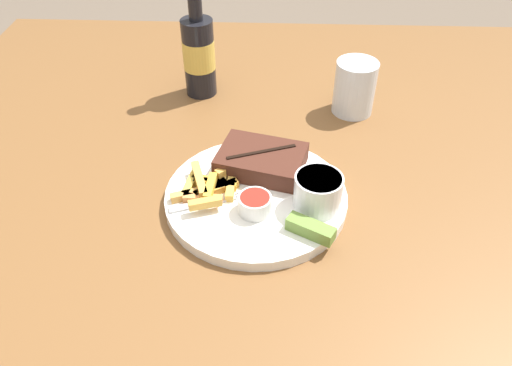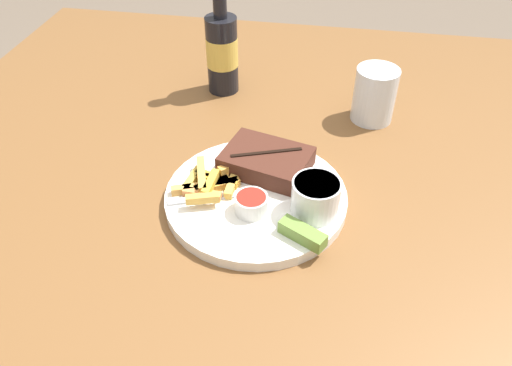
% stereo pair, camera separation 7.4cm
% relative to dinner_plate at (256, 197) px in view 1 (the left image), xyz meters
% --- Properties ---
extents(dining_table, '(1.31, 1.35, 0.76)m').
position_rel_dinner_plate_xyz_m(dining_table, '(0.00, 0.00, -0.08)').
color(dining_table, brown).
rests_on(dining_table, ground_plane).
extents(dinner_plate, '(0.28, 0.28, 0.02)m').
position_rel_dinner_plate_xyz_m(dinner_plate, '(0.00, 0.00, 0.00)').
color(dinner_plate, white).
rests_on(dinner_plate, dining_table).
extents(steak_portion, '(0.15, 0.13, 0.03)m').
position_rel_dinner_plate_xyz_m(steak_portion, '(0.01, 0.06, 0.02)').
color(steak_portion, '#472319').
rests_on(steak_portion, dinner_plate).
extents(fries_pile, '(0.12, 0.13, 0.02)m').
position_rel_dinner_plate_xyz_m(fries_pile, '(-0.07, 0.00, 0.02)').
color(fries_pile, gold).
rests_on(fries_pile, dinner_plate).
extents(coleslaw_cup, '(0.07, 0.07, 0.05)m').
position_rel_dinner_plate_xyz_m(coleslaw_cup, '(0.09, -0.02, 0.04)').
color(coleslaw_cup, white).
rests_on(coleslaw_cup, dinner_plate).
extents(dipping_sauce_cup, '(0.05, 0.05, 0.03)m').
position_rel_dinner_plate_xyz_m(dipping_sauce_cup, '(-0.00, -0.04, 0.02)').
color(dipping_sauce_cup, silver).
rests_on(dipping_sauce_cup, dinner_plate).
extents(pickle_spear, '(0.07, 0.05, 0.02)m').
position_rel_dinner_plate_xyz_m(pickle_spear, '(0.08, -0.08, 0.02)').
color(pickle_spear, olive).
rests_on(pickle_spear, dinner_plate).
extents(fork_utensil, '(0.13, 0.06, 0.00)m').
position_rel_dinner_plate_xyz_m(fork_utensil, '(-0.07, -0.02, 0.01)').
color(fork_utensil, '#B7B7BC').
rests_on(fork_utensil, dinner_plate).
extents(beer_bottle, '(0.06, 0.06, 0.24)m').
position_rel_dinner_plate_xyz_m(beer_bottle, '(-0.12, 0.32, 0.08)').
color(beer_bottle, black).
rests_on(beer_bottle, dining_table).
extents(drinking_glass, '(0.08, 0.08, 0.10)m').
position_rel_dinner_plate_xyz_m(drinking_glass, '(0.17, 0.27, 0.04)').
color(drinking_glass, silver).
rests_on(drinking_glass, dining_table).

